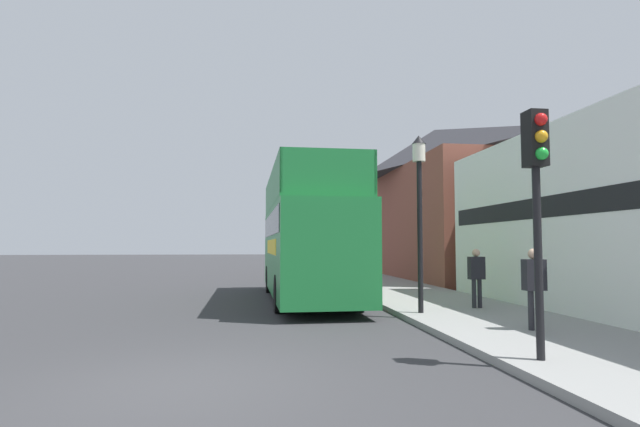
% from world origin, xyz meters
% --- Properties ---
extents(ground_plane, '(144.00, 144.00, 0.00)m').
position_xyz_m(ground_plane, '(0.00, 21.00, 0.00)').
color(ground_plane, '#333335').
extents(sidewalk, '(3.80, 108.00, 0.14)m').
position_xyz_m(sidewalk, '(6.43, 18.00, 0.07)').
color(sidewalk, gray).
rests_on(sidewalk, ground_plane).
extents(brick_terrace_rear, '(6.00, 17.81, 8.58)m').
position_xyz_m(brick_terrace_rear, '(11.34, 21.07, 4.29)').
color(brick_terrace_rear, brown).
rests_on(brick_terrace_rear, ground_plane).
extents(tour_bus, '(2.58, 9.76, 4.19)m').
position_xyz_m(tour_bus, '(2.64, 9.81, 1.91)').
color(tour_bus, '#1E7A38').
rests_on(tour_bus, ground_plane).
extents(parked_car_ahead_of_bus, '(1.94, 4.19, 1.51)m').
position_xyz_m(parked_car_ahead_of_bus, '(3.42, 17.18, 0.70)').
color(parked_car_ahead_of_bus, black).
rests_on(parked_car_ahead_of_bus, ground_plane).
extents(pedestrian_second, '(0.42, 0.23, 1.61)m').
position_xyz_m(pedestrian_second, '(6.46, 2.66, 1.11)').
color(pedestrian_second, '#232328').
rests_on(pedestrian_second, sidewalk).
extents(pedestrian_third, '(0.41, 0.23, 1.58)m').
position_xyz_m(pedestrian_third, '(6.86, 6.12, 1.09)').
color(pedestrian_third, '#232328').
rests_on(pedestrian_third, sidewalk).
extents(traffic_signal, '(0.28, 0.42, 3.70)m').
position_xyz_m(traffic_signal, '(5.11, 0.21, 2.85)').
color(traffic_signal, black).
rests_on(traffic_signal, sidewalk).
extents(lamp_post_nearest, '(0.35, 0.35, 4.47)m').
position_xyz_m(lamp_post_nearest, '(5.05, 5.40, 3.24)').
color(lamp_post_nearest, black).
rests_on(lamp_post_nearest, sidewalk).
extents(lamp_post_second, '(0.35, 0.35, 4.93)m').
position_xyz_m(lamp_post_second, '(5.11, 13.55, 3.52)').
color(lamp_post_second, black).
rests_on(lamp_post_second, sidewalk).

